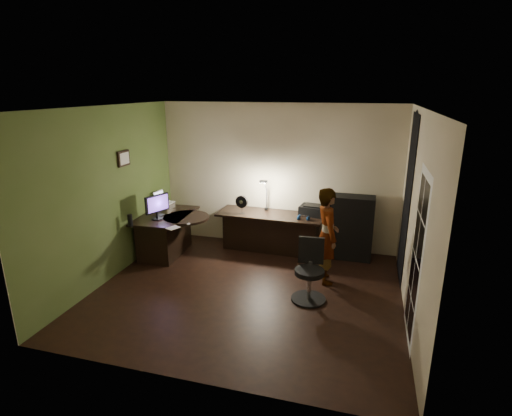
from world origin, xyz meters
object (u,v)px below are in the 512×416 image
(office_chair, at_px, (309,272))
(monitor, at_px, (157,210))
(desk_left, at_px, (167,234))
(cabinet, at_px, (351,227))
(desk_right, at_px, (270,232))
(person, at_px, (327,236))

(office_chair, bearing_deg, monitor, 162.02)
(desk_left, distance_m, cabinet, 3.32)
(cabinet, height_order, monitor, cabinet)
(desk_right, bearing_deg, office_chair, -57.45)
(desk_right, bearing_deg, desk_left, -158.09)
(office_chair, height_order, person, person)
(desk_left, xyz_separation_m, person, (2.91, -0.30, 0.38))
(cabinet, xyz_separation_m, monitor, (-3.25, -1.01, 0.35))
(desk_left, relative_size, desk_right, 0.68)
(desk_right, distance_m, person, 1.53)
(desk_left, xyz_separation_m, desk_right, (1.78, 0.65, -0.02))
(desk_right, xyz_separation_m, monitor, (-1.80, -0.93, 0.56))
(desk_right, bearing_deg, monitor, -150.93)
(desk_left, height_order, desk_right, desk_left)
(desk_right, relative_size, person, 1.28)
(cabinet, xyz_separation_m, person, (-0.32, -1.03, 0.19))
(cabinet, distance_m, office_chair, 1.79)
(cabinet, bearing_deg, office_chair, -105.35)
(desk_left, xyz_separation_m, monitor, (-0.01, -0.27, 0.54))
(monitor, bearing_deg, person, 22.00)
(office_chair, bearing_deg, desk_left, 156.72)
(desk_left, bearing_deg, desk_right, 17.38)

